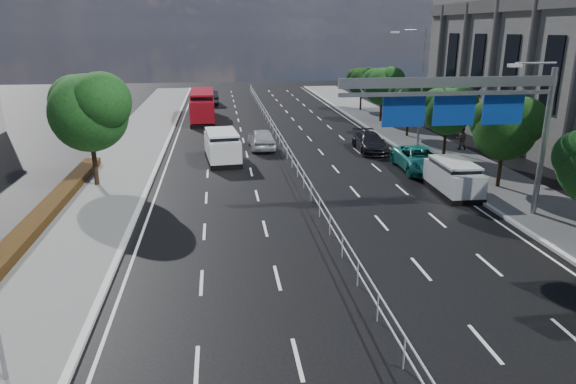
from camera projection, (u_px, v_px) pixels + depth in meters
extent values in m
plane|color=black|center=(393.00, 351.00, 14.78)|extent=(160.00, 160.00, 0.00)
cube|color=silver|center=(67.00, 376.00, 13.62)|extent=(0.25, 140.00, 0.15)
cube|color=silver|center=(289.00, 147.00, 35.73)|extent=(0.05, 85.00, 0.05)
cube|color=silver|center=(289.00, 154.00, 35.86)|extent=(0.05, 85.00, 0.05)
cylinder|color=gray|center=(543.00, 145.00, 24.48)|extent=(0.28, 0.28, 7.20)
cube|color=gray|center=(450.00, 82.00, 22.93)|extent=(10.20, 0.25, 0.45)
cube|color=gray|center=(449.00, 93.00, 23.08)|extent=(10.20, 0.18, 0.18)
cylinder|color=gray|center=(536.00, 63.00, 23.20)|extent=(2.00, 0.10, 0.10)
cube|color=silver|center=(515.00, 65.00, 23.10)|extent=(0.60, 0.25, 0.15)
cube|color=#0D3798|center=(503.00, 109.00, 23.85)|extent=(2.00, 0.08, 1.40)
cube|color=white|center=(502.00, 109.00, 23.90)|extent=(1.80, 0.02, 1.20)
cube|color=#0D3798|center=(454.00, 110.00, 23.55)|extent=(2.00, 0.08, 1.40)
cube|color=white|center=(453.00, 110.00, 23.60)|extent=(1.80, 0.02, 1.20)
cube|color=#0D3798|center=(404.00, 111.00, 23.24)|extent=(2.00, 0.08, 1.40)
cube|color=white|center=(403.00, 111.00, 23.29)|extent=(1.80, 0.02, 1.20)
cylinder|color=gray|center=(422.00, 89.00, 39.34)|extent=(0.16, 0.16, 9.00)
cylinder|color=gray|center=(411.00, 30.00, 37.88)|extent=(0.10, 2.40, 0.10)
cube|color=silver|center=(395.00, 32.00, 37.78)|extent=(0.60, 0.25, 0.15)
cube|color=#4C4947|center=(538.00, 2.00, 34.49)|extent=(0.40, 36.00, 1.00)
cylinder|color=black|center=(94.00, 158.00, 29.72)|extent=(0.28, 0.28, 3.50)
sphere|color=#143B13|center=(89.00, 113.00, 28.94)|extent=(4.40, 4.40, 4.40)
sphere|color=#143B13|center=(101.00, 102.00, 28.22)|extent=(3.30, 3.30, 3.30)
sphere|color=#143B13|center=(77.00, 102.00, 29.30)|extent=(3.08, 3.08, 3.08)
cylinder|color=black|center=(500.00, 165.00, 29.47)|extent=(0.22, 0.22, 2.80)
sphere|color=black|center=(505.00, 129.00, 28.84)|extent=(3.50, 3.50, 3.50)
sphere|color=black|center=(523.00, 121.00, 28.27)|extent=(2.62, 2.62, 2.62)
sphere|color=black|center=(491.00, 120.00, 29.12)|extent=(2.45, 2.45, 2.45)
cylinder|color=black|center=(445.00, 139.00, 36.57)|extent=(0.22, 0.22, 2.70)
sphere|color=#143B13|center=(448.00, 111.00, 35.96)|extent=(3.30, 3.30, 3.30)
sphere|color=#143B13|center=(460.00, 105.00, 35.42)|extent=(2.48, 2.48, 2.47)
sphere|color=#143B13|center=(437.00, 104.00, 36.23)|extent=(2.31, 2.31, 2.31)
cylinder|color=black|center=(408.00, 122.00, 43.66)|extent=(0.21, 0.21, 2.65)
sphere|color=black|center=(409.00, 99.00, 43.07)|extent=(3.20, 3.20, 3.20)
sphere|color=black|center=(419.00, 93.00, 42.53)|extent=(2.40, 2.40, 2.40)
sphere|color=black|center=(401.00, 93.00, 43.32)|extent=(2.24, 2.24, 2.24)
cylinder|color=black|center=(381.00, 108.00, 50.71)|extent=(0.23, 0.23, 2.85)
sphere|color=#143B13|center=(382.00, 86.00, 50.07)|extent=(3.60, 3.60, 3.60)
sphere|color=#143B13|center=(391.00, 81.00, 49.48)|extent=(2.70, 2.70, 2.70)
sphere|color=#143B13|center=(375.00, 81.00, 50.36)|extent=(2.52, 2.52, 2.52)
cylinder|color=black|center=(361.00, 99.00, 57.83)|extent=(0.21, 0.21, 2.60)
sphere|color=black|center=(361.00, 82.00, 57.25)|extent=(3.10, 3.10, 3.10)
sphere|color=black|center=(368.00, 78.00, 56.73)|extent=(2.32, 2.33, 2.32)
sphere|color=black|center=(356.00, 78.00, 57.49)|extent=(2.17, 2.17, 2.17)
cube|color=black|center=(223.00, 159.00, 35.95)|extent=(2.61, 5.12, 0.35)
cube|color=white|center=(222.00, 147.00, 35.69)|extent=(2.56, 5.02, 1.46)
cube|color=black|center=(222.00, 137.00, 35.47)|extent=(2.26, 3.66, 0.64)
cube|color=white|center=(222.00, 132.00, 35.37)|extent=(2.37, 3.96, 0.13)
cylinder|color=black|center=(212.00, 163.00, 34.22)|extent=(0.38, 0.75, 0.73)
cylinder|color=black|center=(238.00, 161.00, 34.61)|extent=(0.38, 0.75, 0.73)
cylinder|color=black|center=(208.00, 152.00, 37.18)|extent=(0.38, 0.75, 0.73)
cylinder|color=black|center=(232.00, 151.00, 37.57)|extent=(0.38, 0.75, 0.73)
cube|color=black|center=(203.00, 118.00, 52.42)|extent=(2.49, 9.88, 0.29)
cube|color=maroon|center=(203.00, 106.00, 52.03)|extent=(2.44, 9.68, 2.00)
cube|color=black|center=(202.00, 96.00, 51.73)|extent=(2.22, 6.98, 0.88)
cube|color=maroon|center=(202.00, 92.00, 51.60)|extent=(2.32, 7.56, 0.18)
cylinder|color=black|center=(193.00, 122.00, 49.23)|extent=(0.27, 0.61, 0.61)
cylinder|color=black|center=(213.00, 122.00, 49.50)|extent=(0.27, 0.61, 0.61)
cylinder|color=black|center=(194.00, 112.00, 55.23)|extent=(0.27, 0.61, 0.61)
cylinder|color=black|center=(212.00, 112.00, 55.51)|extent=(0.27, 0.61, 0.61)
imported|color=#B5B8BD|center=(262.00, 139.00, 39.63)|extent=(2.04, 4.70, 1.58)
imported|color=black|center=(210.00, 97.00, 63.06)|extent=(2.15, 5.21, 1.68)
cube|color=black|center=(452.00, 190.00, 28.99)|extent=(2.00, 4.51, 0.30)
cube|color=#B7BBBF|center=(453.00, 178.00, 28.77)|extent=(1.96, 4.42, 1.26)
cube|color=black|center=(454.00, 167.00, 28.58)|extent=(1.78, 3.19, 0.56)
cube|color=#B7BBBF|center=(455.00, 162.00, 28.49)|extent=(1.86, 3.46, 0.11)
cylinder|color=black|center=(449.00, 196.00, 27.50)|extent=(0.28, 0.63, 0.63)
cylinder|color=black|center=(477.00, 195.00, 27.66)|extent=(0.28, 0.63, 0.63)
cylinder|color=black|center=(429.00, 181.00, 30.23)|extent=(0.28, 0.63, 0.63)
cylinder|color=black|center=(455.00, 180.00, 30.39)|extent=(0.28, 0.63, 0.63)
imported|color=#1B7B73|center=(420.00, 159.00, 33.39)|extent=(2.75, 5.63, 1.54)
imported|color=black|center=(370.00, 142.00, 38.69)|extent=(2.06, 4.87, 1.40)
imported|color=gray|center=(461.00, 138.00, 38.73)|extent=(0.98, 0.87, 1.70)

